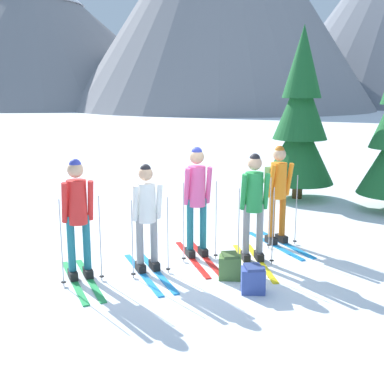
{
  "coord_description": "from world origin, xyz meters",
  "views": [
    {
      "loc": [
        -0.79,
        -7.38,
        2.74
      ],
      "look_at": [
        0.18,
        0.46,
        1.05
      ],
      "focal_mm": 46.31,
      "sensor_mm": 36.0,
      "label": 1
    }
  ],
  "objects_px": {
    "skier_in_green": "(254,201)",
    "skier_in_orange": "(278,189)",
    "skier_in_white": "(146,213)",
    "skier_in_pink": "(197,195)",
    "backpack_on_snow_front": "(230,266)",
    "skier_in_red": "(78,214)",
    "backpack_on_snow_beside": "(253,279)",
    "pine_tree_near": "(300,121)"
  },
  "relations": [
    {
      "from": "skier_in_orange",
      "to": "pine_tree_near",
      "type": "xyz_separation_m",
      "value": [
        1.57,
        3.47,
        0.92
      ]
    },
    {
      "from": "skier_in_red",
      "to": "skier_in_white",
      "type": "relative_size",
      "value": 0.98
    },
    {
      "from": "skier_in_orange",
      "to": "skier_in_white",
      "type": "bearing_deg",
      "value": -155.26
    },
    {
      "from": "skier_in_red",
      "to": "skier_in_orange",
      "type": "bearing_deg",
      "value": 21.25
    },
    {
      "from": "skier_in_pink",
      "to": "skier_in_orange",
      "type": "height_order",
      "value": "skier_in_pink"
    },
    {
      "from": "skier_in_orange",
      "to": "backpack_on_snow_beside",
      "type": "xyz_separation_m",
      "value": [
        -0.93,
        -2.05,
        -0.8
      ]
    },
    {
      "from": "skier_in_white",
      "to": "pine_tree_near",
      "type": "xyz_separation_m",
      "value": [
        3.89,
        4.54,
        1.0
      ]
    },
    {
      "from": "skier_in_green",
      "to": "pine_tree_near",
      "type": "xyz_separation_m",
      "value": [
        2.21,
        4.3,
        0.93
      ]
    },
    {
      "from": "pine_tree_near",
      "to": "skier_in_red",
      "type": "bearing_deg",
      "value": -135.67
    },
    {
      "from": "skier_in_green",
      "to": "skier_in_orange",
      "type": "xyz_separation_m",
      "value": [
        0.64,
        0.83,
        0.01
      ]
    },
    {
      "from": "skier_in_red",
      "to": "skier_in_green",
      "type": "relative_size",
      "value": 1.01
    },
    {
      "from": "skier_in_orange",
      "to": "backpack_on_snow_front",
      "type": "xyz_separation_m",
      "value": [
        -1.14,
        -1.52,
        -0.8
      ]
    },
    {
      "from": "pine_tree_near",
      "to": "backpack_on_snow_beside",
      "type": "xyz_separation_m",
      "value": [
        -2.5,
        -5.52,
        -1.72
      ]
    },
    {
      "from": "skier_in_red",
      "to": "pine_tree_near",
      "type": "distance_m",
      "value": 6.86
    },
    {
      "from": "backpack_on_snow_beside",
      "to": "skier_in_orange",
      "type": "bearing_deg",
      "value": 65.62
    },
    {
      "from": "skier_in_red",
      "to": "skier_in_pink",
      "type": "relative_size",
      "value": 0.97
    },
    {
      "from": "backpack_on_snow_front",
      "to": "skier_in_orange",
      "type": "bearing_deg",
      "value": 53.22
    },
    {
      "from": "pine_tree_near",
      "to": "skier_in_pink",
      "type": "bearing_deg",
      "value": -127.56
    },
    {
      "from": "backpack_on_snow_beside",
      "to": "skier_in_pink",
      "type": "bearing_deg",
      "value": 110.48
    },
    {
      "from": "skier_in_white",
      "to": "pine_tree_near",
      "type": "relative_size",
      "value": 0.43
    },
    {
      "from": "skier_in_red",
      "to": "skier_in_green",
      "type": "distance_m",
      "value": 2.69
    },
    {
      "from": "skier_in_red",
      "to": "skier_in_pink",
      "type": "bearing_deg",
      "value": 22.93
    },
    {
      "from": "skier_in_white",
      "to": "pine_tree_near",
      "type": "height_order",
      "value": "pine_tree_near"
    },
    {
      "from": "skier_in_green",
      "to": "skier_in_orange",
      "type": "distance_m",
      "value": 1.05
    },
    {
      "from": "skier_in_pink",
      "to": "skier_in_orange",
      "type": "xyz_separation_m",
      "value": [
        1.5,
        0.52,
        -0.04
      ]
    },
    {
      "from": "skier_in_white",
      "to": "skier_in_pink",
      "type": "distance_m",
      "value": 1.0
    },
    {
      "from": "skier_in_white",
      "to": "skier_in_green",
      "type": "distance_m",
      "value": 1.7
    },
    {
      "from": "skier_in_red",
      "to": "backpack_on_snow_front",
      "type": "xyz_separation_m",
      "value": [
        2.15,
        -0.24,
        -0.78
      ]
    },
    {
      "from": "skier_in_green",
      "to": "backpack_on_snow_front",
      "type": "bearing_deg",
      "value": -125.78
    },
    {
      "from": "skier_in_orange",
      "to": "skier_in_red",
      "type": "bearing_deg",
      "value": -158.75
    },
    {
      "from": "skier_in_green",
      "to": "backpack_on_snow_beside",
      "type": "relative_size",
      "value": 4.61
    },
    {
      "from": "skier_in_green",
      "to": "skier_in_orange",
      "type": "bearing_deg",
      "value": 52.39
    },
    {
      "from": "backpack_on_snow_front",
      "to": "backpack_on_snow_beside",
      "type": "height_order",
      "value": "same"
    },
    {
      "from": "skier_in_white",
      "to": "backpack_on_snow_beside",
      "type": "bearing_deg",
      "value": -35.03
    },
    {
      "from": "skier_in_green",
      "to": "backpack_on_snow_front",
      "type": "height_order",
      "value": "skier_in_green"
    },
    {
      "from": "skier_in_green",
      "to": "backpack_on_snow_front",
      "type": "distance_m",
      "value": 1.17
    },
    {
      "from": "skier_in_red",
      "to": "skier_in_green",
      "type": "bearing_deg",
      "value": 9.65
    },
    {
      "from": "skier_in_white",
      "to": "backpack_on_snow_beside",
      "type": "xyz_separation_m",
      "value": [
        1.4,
        -0.98,
        -0.73
      ]
    },
    {
      "from": "skier_in_orange",
      "to": "pine_tree_near",
      "type": "height_order",
      "value": "pine_tree_near"
    },
    {
      "from": "skier_in_red",
      "to": "skier_in_orange",
      "type": "distance_m",
      "value": 3.54
    },
    {
      "from": "skier_in_pink",
      "to": "skier_in_orange",
      "type": "relative_size",
      "value": 1.04
    },
    {
      "from": "backpack_on_snow_beside",
      "to": "skier_in_red",
      "type": "bearing_deg",
      "value": 162.0
    }
  ]
}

